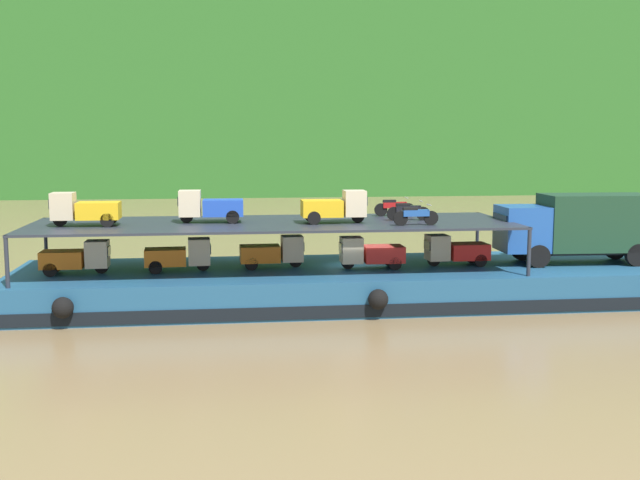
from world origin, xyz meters
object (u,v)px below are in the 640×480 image
Objects in this scene: mini_truck_upper_fore at (335,207)px; mini_truck_lower_mid at (273,252)px; mini_truck_lower_fore at (371,253)px; covered_lorry at (579,226)px; mini_truck_lower_bow at (456,250)px; motorcycle_upper_stbd at (394,207)px; motorcycle_upper_port at (415,215)px; motorcycle_upper_centre at (408,211)px; mini_truck_upper_mid at (210,206)px; mini_truck_lower_stern at (77,257)px; cargo_barge at (360,283)px; mini_truck_upper_stern at (85,209)px; mini_truck_lower_aft at (179,255)px.

mini_truck_lower_mid is at bearing 163.88° from mini_truck_upper_fore.
mini_truck_lower_fore is 1.00× the size of mini_truck_upper_fore.
mini_truck_lower_bow is at bearing 179.64° from covered_lorry.
mini_truck_lower_fore is 1.44× the size of motorcycle_upper_stbd.
covered_lorry is at bearing 11.56° from motorcycle_upper_port.
motorcycle_upper_centre is (3.32, 0.60, -0.26)m from mini_truck_upper_fore.
mini_truck_upper_mid is 8.60m from motorcycle_upper_centre.
mini_truck_lower_stern is 1.00× the size of mini_truck_upper_mid.
mini_truck_upper_fore is 3.38m from motorcycle_upper_centre.
covered_lorry is 16.40m from mini_truck_upper_mid.
cargo_barge is 10.82× the size of mini_truck_upper_stern.
mini_truck_upper_stern reaches higher than mini_truck_lower_bow.
cargo_barge is 4.09m from mini_truck_lower_mid.
motorcycle_upper_centre reaches higher than cargo_barge.
mini_truck_lower_mid and mini_truck_lower_bow have the same top height.
mini_truck_upper_stern is at bearing -169.86° from motorcycle_upper_stbd.
motorcycle_upper_centre reaches higher than mini_truck_lower_fore.
mini_truck_lower_fore is 0.99× the size of mini_truck_lower_bow.
motorcycle_upper_stbd is at bearing 163.79° from covered_lorry.
mini_truck_upper_fore is at bearing -178.65° from covered_lorry.
mini_truck_lower_aft is (-7.81, -0.23, 1.44)m from cargo_barge.
mini_truck_lower_aft is at bearing 2.87° from mini_truck_upper_stern.
mini_truck_lower_mid is 4.22m from mini_truck_lower_fore.
motorcycle_upper_stbd is at bearing 134.92° from mini_truck_lower_bow.
mini_truck_lower_aft is (4.16, 0.13, 0.00)m from mini_truck_lower_stern.
covered_lorry is 13.74m from mini_truck_lower_mid.
motorcycle_upper_stbd is at bearing 45.97° from cargo_barge.
mini_truck_upper_stern is (-11.89, 0.15, 2.00)m from mini_truck_lower_fore.
mini_truck_upper_mid reaches higher than mini_truck_lower_bow.
covered_lorry is at bearing 1.35° from mini_truck_upper_fore.
mini_truck_lower_fore reaches higher than cargo_barge.
motorcycle_upper_centre is at bearing -1.75° from mini_truck_upper_mid.
mini_truck_upper_mid is 1.45× the size of motorcycle_upper_port.
motorcycle_upper_stbd is (9.73, 2.22, 1.74)m from mini_truck_lower_aft.
covered_lorry reaches higher than cargo_barge.
motorcycle_upper_centre is (0.16, 1.97, 0.00)m from motorcycle_upper_port.
motorcycle_upper_stbd is (13.89, 2.35, 1.74)m from mini_truck_lower_stern.
mini_truck_upper_stern is 1.44× the size of motorcycle_upper_centre.
mini_truck_lower_aft is at bearing 179.77° from mini_truck_lower_bow.
mini_truck_lower_stern is 1.45× the size of motorcycle_upper_port.
covered_lorry is at bearing -2.05° from mini_truck_lower_mid.
mini_truck_lower_fore is 2.53m from mini_truck_upper_fore.
covered_lorry is at bearing 1.52° from mini_truck_lower_fore.
mini_truck_upper_stern is (0.41, -0.06, 2.00)m from mini_truck_lower_stern.
covered_lorry is 5.76m from mini_truck_lower_bow.
mini_truck_lower_fore is at bearing -178.48° from covered_lorry.
mini_truck_upper_mid is 8.72m from motorcycle_upper_port.
motorcycle_upper_centre reaches higher than mini_truck_lower_bow.
mini_truck_lower_stern is 2.04m from mini_truck_upper_stern.
mini_truck_lower_aft and mini_truck_lower_fore have the same top height.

